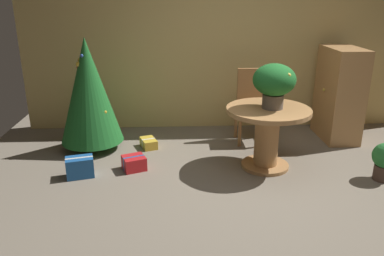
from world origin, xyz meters
TOP-DOWN VIEW (x-y plane):
  - ground_plane at (0.00, 0.00)m, footprint 6.60×6.60m
  - back_wall_panel at (0.00, 2.20)m, footprint 6.00×0.10m
  - round_dining_table at (0.21, 0.66)m, footprint 0.94×0.94m
  - flower_vase at (0.25, 0.66)m, footprint 0.47×0.47m
  - wooden_chair_far at (0.21, 1.56)m, footprint 0.44×0.38m
  - holiday_tree at (-1.90, 1.33)m, footprint 0.79×0.79m
  - gift_box_blue at (-1.89, 0.51)m, footprint 0.33×0.26m
  - gift_box_gold at (-1.19, 1.33)m, footprint 0.26×0.32m
  - gift_box_red at (-1.31, 0.67)m, footprint 0.31×0.31m
  - wooden_cabinet at (1.40, 1.59)m, footprint 0.45×0.78m

SIDE VIEW (x-z plane):
  - ground_plane at x=0.00m, z-range 0.00..0.00m
  - gift_box_gold at x=-1.19m, z-range 0.00..0.12m
  - gift_box_red at x=-1.31m, z-range 0.00..0.16m
  - gift_box_blue at x=-1.89m, z-range 0.00..0.22m
  - round_dining_table at x=0.21m, z-range 0.10..0.82m
  - wooden_chair_far at x=0.21m, z-range 0.06..1.04m
  - wooden_cabinet at x=1.40m, z-range 0.00..1.25m
  - holiday_tree at x=-1.90m, z-range 0.06..1.49m
  - flower_vase at x=0.25m, z-range 0.76..1.26m
  - back_wall_panel at x=0.00m, z-range 0.00..2.60m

